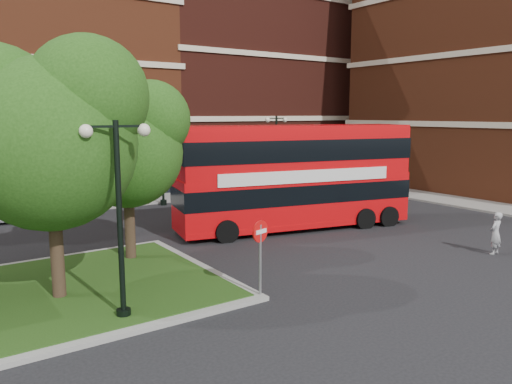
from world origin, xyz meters
TOP-DOWN VIEW (x-y plane):
  - ground at (0.00, 0.00)m, footprint 120.00×120.00m
  - pavement_far at (0.00, 16.50)m, footprint 44.00×3.00m
  - terrace_far_right at (14.00, 24.00)m, footprint 18.00×12.00m
  - tree_island_west at (-6.60, 2.58)m, footprint 5.40×4.71m
  - tree_island_east at (-3.58, 5.06)m, footprint 4.46×3.90m
  - lamp_island at (-5.50, 0.20)m, footprint 1.72×0.36m
  - lamp_far_left at (2.00, 14.50)m, footprint 1.72×0.36m
  - lamp_far_right at (10.00, 14.50)m, footprint 1.72×0.36m
  - bus at (4.45, 5.72)m, footprint 10.94×4.66m
  - woman at (7.91, -1.76)m, footprint 0.62×0.44m
  - car_white at (9.18, 14.50)m, footprint 4.76×1.97m
  - no_entry_sign at (-1.80, -0.50)m, footprint 0.61×0.21m

SIDE VIEW (x-z plane):
  - ground at x=0.00m, z-range 0.00..0.00m
  - pavement_far at x=0.00m, z-range 0.00..0.12m
  - car_white at x=9.18m, z-range 0.00..1.53m
  - woman at x=7.91m, z-range 0.00..1.58m
  - no_entry_sign at x=-1.80m, z-range 0.48..2.72m
  - bus at x=4.45m, z-range 0.64..4.71m
  - lamp_island at x=-5.50m, z-range 0.33..5.33m
  - lamp_far_left at x=2.00m, z-range 0.33..5.33m
  - lamp_far_right at x=10.00m, z-range 0.33..5.33m
  - tree_island_east at x=-3.58m, z-range 1.10..7.39m
  - tree_island_west at x=-6.60m, z-range 1.19..8.40m
  - terrace_far_right at x=14.00m, z-range 0.00..16.00m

